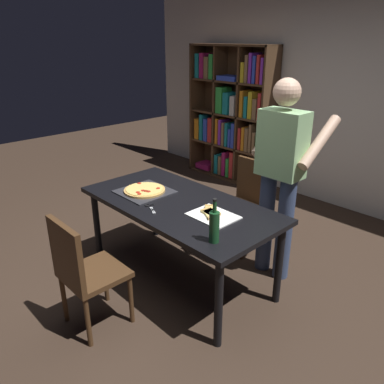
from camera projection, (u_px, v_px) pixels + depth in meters
name	position (u px, v px, depth m)	size (l,w,h in m)	color
ground_plane	(180.00, 277.00, 3.48)	(12.00, 12.00, 0.00)	#38281E
back_wall	(339.00, 94.00, 4.61)	(6.40, 0.10, 2.80)	silver
dining_table	(179.00, 210.00, 3.23)	(1.75, 0.87, 0.75)	black
chair_near_camera	(83.00, 269.00, 2.70)	(0.42, 0.42, 0.90)	#472D19
chair_far_side	(247.00, 198.00, 3.87)	(0.42, 0.42, 0.90)	#472D19
bookshelf	(232.00, 115.00, 5.63)	(1.40, 0.35, 1.95)	#513823
person_serving_pizza	(281.00, 170.00, 3.21)	(0.55, 0.54, 1.75)	#38476B
pepperoni_pizza_on_tray	(145.00, 191.00, 3.40)	(0.43, 0.43, 0.04)	#2D2D33
pizza_slices_on_towel	(212.00, 214.00, 2.95)	(0.36, 0.28, 0.03)	white
wine_bottle	(214.00, 226.00, 2.54)	(0.07, 0.07, 0.32)	#194723
kitchen_scissors	(151.00, 207.00, 3.10)	(0.20, 0.13, 0.01)	silver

